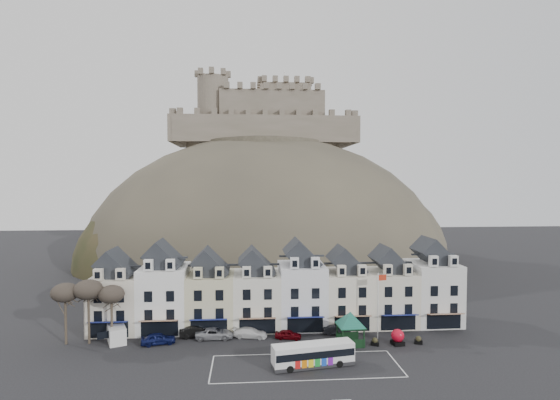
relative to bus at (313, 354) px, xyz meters
The scene contains 21 objects.
ground 3.44m from the bus, 159.03° to the right, with size 300.00×300.00×0.00m, color black.
coach_bay_markings 1.76m from the bus, behind, with size 22.00×7.50×0.01m, color silver.
townhouse_terrace 15.58m from the bus, 100.44° to the left, with size 54.40×9.35×11.80m.
castle_hill 67.88m from the bus, 91.38° to the left, with size 100.00×76.00×68.00m.
castle 84.27m from the bus, 91.82° to the left, with size 50.20×22.20×22.00m.
tree_left_far 33.67m from the bus, 163.58° to the left, with size 3.61×3.61×8.24m.
tree_left_mid 30.91m from the bus, 161.98° to the left, with size 3.78×3.78×8.64m.
tree_left_near 27.99m from the bus, 160.05° to the left, with size 3.43×3.43×7.84m.
bus is the anchor object (origin of this frame).
bus_shelter 8.99m from the bus, 47.09° to the left, with size 6.94×6.94×4.41m.
red_buoy 13.54m from the bus, 25.36° to the left, with size 1.71×1.71×2.12m.
flagpole 13.76m from the bus, 38.47° to the left, with size 1.30×0.36×9.17m.
white_van 27.47m from the bus, 158.49° to the left, with size 3.83×5.30×2.22m.
planter_west 10.88m from the bus, 32.35° to the left, with size 1.19×0.91×1.06m.
planter_east 16.26m from the bus, 21.30° to the left, with size 1.20×0.90×1.08m.
car_navy 21.32m from the bus, 156.80° to the left, with size 1.82×4.53×1.54m, color #0E1446.
car_black 18.32m from the bus, 143.64° to the left, with size 1.68×4.81×1.58m, color black.
car_silver 15.80m from the bus, 140.86° to the left, with size 2.42×5.17×1.46m, color #999AA0.
car_white 12.40m from the bus, 126.07° to the left, with size 1.91×4.70×1.36m, color white.
car_maroon 9.37m from the bus, 102.91° to the left, with size 1.47×3.66×1.25m, color #4F040A.
car_charcoal 11.52m from the bus, 64.32° to the left, with size 1.35×3.89×1.28m, color black.
Camera 1 is at (-4.79, -48.86, 21.82)m, focal length 28.00 mm.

